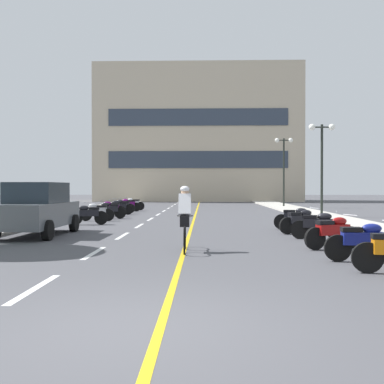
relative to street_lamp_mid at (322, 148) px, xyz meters
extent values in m
plane|color=#47474C|center=(-7.34, 0.83, -3.83)|extent=(140.00, 140.00, 0.00)
cube|color=#B7B2A8|center=(-14.54, 3.83, -3.77)|extent=(2.40, 72.00, 0.12)
cube|color=#B7B2A8|center=(-0.14, 3.83, -3.77)|extent=(2.40, 72.00, 0.12)
cube|color=silver|center=(-9.34, -18.17, -3.82)|extent=(0.14, 2.20, 0.01)
cube|color=silver|center=(-9.34, -14.17, -3.82)|extent=(0.14, 2.20, 0.01)
cube|color=silver|center=(-9.34, -10.17, -3.82)|extent=(0.14, 2.20, 0.01)
cube|color=silver|center=(-9.34, -6.17, -3.82)|extent=(0.14, 2.20, 0.01)
cube|color=silver|center=(-9.34, -2.17, -3.82)|extent=(0.14, 2.20, 0.01)
cube|color=silver|center=(-9.34, 1.83, -3.82)|extent=(0.14, 2.20, 0.01)
cube|color=silver|center=(-9.34, 5.83, -3.82)|extent=(0.14, 2.20, 0.01)
cube|color=silver|center=(-9.34, 9.83, -3.82)|extent=(0.14, 2.20, 0.01)
cube|color=silver|center=(-9.34, 13.83, -3.82)|extent=(0.14, 2.20, 0.01)
cube|color=silver|center=(-9.34, 17.83, -3.82)|extent=(0.14, 2.20, 0.01)
cube|color=silver|center=(-9.34, 21.83, -3.82)|extent=(0.14, 2.20, 0.01)
cube|color=silver|center=(-9.34, 25.83, -3.82)|extent=(0.14, 2.20, 0.01)
cube|color=gold|center=(-7.09, 3.83, -3.82)|extent=(0.12, 66.00, 0.01)
cube|color=#BCAD93|center=(-7.25, 28.98, 4.00)|extent=(23.65, 8.29, 15.65)
cube|color=#2D3847|center=(-7.25, 24.78, 0.87)|extent=(19.87, 0.10, 1.88)
cube|color=#2D3847|center=(-7.25, 24.78, 5.57)|extent=(19.87, 0.10, 1.88)
cylinder|color=black|center=(0.00, 0.00, -1.19)|extent=(0.14, 0.14, 5.03)
cylinder|color=black|center=(0.00, 0.00, 1.17)|extent=(1.10, 0.08, 0.08)
sphere|color=white|center=(-0.55, 0.00, 1.17)|extent=(0.36, 0.36, 0.36)
sphere|color=white|center=(0.55, 0.00, 1.17)|extent=(0.36, 0.36, 0.36)
cylinder|color=black|center=(-0.11, 11.46, -0.97)|extent=(0.14, 0.14, 5.48)
cylinder|color=black|center=(-0.11, 11.46, 1.62)|extent=(1.10, 0.08, 0.08)
sphere|color=white|center=(-0.66, 11.46, 1.62)|extent=(0.36, 0.36, 0.36)
sphere|color=white|center=(0.44, 11.46, 1.62)|extent=(0.36, 0.36, 0.36)
cylinder|color=black|center=(-13.11, -8.72, -3.51)|extent=(0.22, 0.64, 0.64)
cylinder|color=black|center=(-11.41, -8.74, -3.51)|extent=(0.22, 0.64, 0.64)
cylinder|color=black|center=(-11.43, -11.54, -3.51)|extent=(0.22, 0.64, 0.64)
cube|color=#4C5156|center=(-12.27, -10.13, -3.11)|extent=(1.73, 4.21, 0.80)
cube|color=#1E2833|center=(-12.27, -10.13, -2.36)|extent=(1.58, 2.21, 0.70)
cylinder|color=black|center=(-3.42, -16.69, -3.53)|extent=(0.61, 0.17, 0.60)
cube|color=black|center=(-3.12, -16.73, -3.11)|extent=(0.46, 0.29, 0.10)
cylinder|color=black|center=(-3.59, -15.33, -3.53)|extent=(0.60, 0.10, 0.60)
cube|color=navy|center=(-3.04, -15.33, -3.31)|extent=(0.90, 0.28, 0.28)
ellipsoid|color=navy|center=(-2.84, -15.33, -3.09)|extent=(0.44, 0.24, 0.22)
cube|color=black|center=(-3.29, -15.33, -3.11)|extent=(0.44, 0.24, 0.10)
cylinder|color=black|center=(-2.60, -13.09, -3.53)|extent=(0.60, 0.29, 0.60)
cylinder|color=black|center=(-3.64, -13.46, -3.53)|extent=(0.60, 0.29, 0.60)
cube|color=maroon|center=(-3.12, -13.28, -3.31)|extent=(0.94, 0.56, 0.28)
ellipsoid|color=maroon|center=(-2.93, -13.21, -3.09)|extent=(0.49, 0.37, 0.22)
cube|color=black|center=(-3.35, -13.36, -3.11)|extent=(0.49, 0.37, 0.10)
cylinder|color=silver|center=(-2.60, -13.09, -2.93)|extent=(0.23, 0.58, 0.03)
cylinder|color=black|center=(-2.45, -11.27, -3.53)|extent=(0.60, 0.27, 0.60)
cylinder|color=black|center=(-3.50, -10.95, -3.53)|extent=(0.60, 0.27, 0.60)
cube|color=black|center=(-2.97, -11.11, -3.31)|extent=(0.94, 0.53, 0.28)
ellipsoid|color=black|center=(-2.78, -11.17, -3.09)|extent=(0.49, 0.36, 0.22)
cube|color=black|center=(-3.21, -11.04, -3.11)|extent=(0.49, 0.36, 0.10)
cylinder|color=silver|center=(-2.45, -11.27, -2.93)|extent=(0.20, 0.58, 0.03)
cylinder|color=black|center=(-2.60, -9.11, -3.53)|extent=(0.60, 0.29, 0.60)
cylinder|color=black|center=(-3.64, -9.47, -3.53)|extent=(0.60, 0.29, 0.60)
cube|color=black|center=(-3.12, -9.29, -3.31)|extent=(0.94, 0.56, 0.28)
ellipsoid|color=black|center=(-2.93, -9.22, -3.09)|extent=(0.49, 0.37, 0.22)
cube|color=black|center=(-3.36, -9.37, -3.11)|extent=(0.49, 0.37, 0.10)
cylinder|color=silver|center=(-2.60, -9.11, -2.93)|extent=(0.22, 0.58, 0.03)
cylinder|color=black|center=(-2.47, -7.98, -3.53)|extent=(0.61, 0.25, 0.60)
cylinder|color=black|center=(-3.54, -7.70, -3.53)|extent=(0.61, 0.25, 0.60)
cube|color=black|center=(-3.00, -7.84, -3.31)|extent=(0.94, 0.50, 0.28)
ellipsoid|color=black|center=(-2.81, -7.89, -3.09)|extent=(0.49, 0.34, 0.22)
cube|color=black|center=(-3.25, -7.78, -3.11)|extent=(0.49, 0.34, 0.10)
cylinder|color=silver|center=(-2.47, -7.98, -2.93)|extent=(0.18, 0.59, 0.03)
cylinder|color=black|center=(-12.20, -5.74, -3.53)|extent=(0.61, 0.19, 0.60)
cylinder|color=black|center=(-11.12, -5.57, -3.53)|extent=(0.61, 0.19, 0.60)
cube|color=black|center=(-11.66, -5.65, -3.31)|extent=(0.93, 0.42, 0.28)
ellipsoid|color=black|center=(-11.86, -5.68, -3.09)|extent=(0.47, 0.31, 0.22)
cube|color=black|center=(-11.41, -5.61, -3.11)|extent=(0.47, 0.31, 0.10)
cylinder|color=silver|center=(-12.20, -5.74, -2.93)|extent=(0.12, 0.60, 0.03)
cylinder|color=black|center=(-12.35, -3.46, -3.53)|extent=(0.60, 0.10, 0.60)
cylinder|color=black|center=(-11.25, -3.46, -3.53)|extent=(0.60, 0.10, 0.60)
cube|color=#B2B2B7|center=(-11.80, -3.46, -3.31)|extent=(0.90, 0.28, 0.28)
ellipsoid|color=#B2B2B7|center=(-12.00, -3.46, -3.09)|extent=(0.44, 0.24, 0.22)
cube|color=black|center=(-11.55, -3.46, -3.11)|extent=(0.44, 0.24, 0.10)
cylinder|color=silver|center=(-12.35, -3.46, -2.93)|extent=(0.03, 0.60, 0.03)
cylinder|color=black|center=(-12.05, -1.99, -3.53)|extent=(0.61, 0.20, 0.60)
cylinder|color=black|center=(-10.97, -1.81, -3.53)|extent=(0.61, 0.20, 0.60)
cube|color=black|center=(-11.51, -1.90, -3.31)|extent=(0.93, 0.42, 0.28)
ellipsoid|color=black|center=(-11.71, -1.94, -3.09)|extent=(0.47, 0.31, 0.22)
cube|color=black|center=(-11.26, -1.86, -3.11)|extent=(0.47, 0.31, 0.10)
cylinder|color=silver|center=(-12.05, -1.99, -2.93)|extent=(0.13, 0.60, 0.03)
cylinder|color=black|center=(-12.34, -0.22, -3.53)|extent=(0.60, 0.13, 0.60)
cylinder|color=black|center=(-11.24, -0.17, -3.53)|extent=(0.60, 0.13, 0.60)
cube|color=#590C59|center=(-11.79, -0.20, -3.31)|extent=(0.91, 0.32, 0.28)
ellipsoid|color=#590C59|center=(-11.99, -0.21, -3.09)|extent=(0.45, 0.26, 0.22)
cube|color=black|center=(-11.54, -0.18, -3.11)|extent=(0.45, 0.26, 0.10)
cylinder|color=silver|center=(-12.34, -0.22, -2.93)|extent=(0.06, 0.60, 0.03)
cylinder|color=black|center=(-12.24, 1.61, -3.53)|extent=(0.61, 0.15, 0.60)
cylinder|color=black|center=(-11.14, 1.70, -3.53)|extent=(0.61, 0.15, 0.60)
cube|color=black|center=(-11.69, 1.65, -3.31)|extent=(0.92, 0.36, 0.28)
ellipsoid|color=black|center=(-11.89, 1.64, -3.09)|extent=(0.46, 0.28, 0.22)
cube|color=black|center=(-11.44, 1.68, -3.11)|extent=(0.46, 0.28, 0.10)
cylinder|color=silver|center=(-12.24, 1.61, -2.93)|extent=(0.08, 0.60, 0.03)
cylinder|color=black|center=(-12.33, 3.49, -3.53)|extent=(0.61, 0.22, 0.60)
cylinder|color=black|center=(-11.25, 3.27, -3.53)|extent=(0.61, 0.22, 0.60)
cube|color=black|center=(-11.79, 3.38, -3.31)|extent=(0.94, 0.45, 0.28)
ellipsoid|color=black|center=(-11.98, 3.42, -3.09)|extent=(0.48, 0.32, 0.22)
cube|color=black|center=(-11.54, 3.33, -3.11)|extent=(0.48, 0.32, 0.10)
cylinder|color=silver|center=(-12.33, 3.49, -2.93)|extent=(0.15, 0.59, 0.03)
cylinder|color=black|center=(-12.27, 5.35, -3.53)|extent=(0.60, 0.14, 0.60)
cylinder|color=black|center=(-11.18, 5.28, -3.53)|extent=(0.60, 0.14, 0.60)
cube|color=#590C59|center=(-11.72, 5.31, -3.31)|extent=(0.92, 0.33, 0.28)
ellipsoid|color=#590C59|center=(-11.92, 5.32, -3.09)|extent=(0.45, 0.27, 0.22)
cube|color=black|center=(-11.47, 5.30, -3.11)|extent=(0.45, 0.27, 0.10)
cylinder|color=silver|center=(-12.27, 5.35, -2.93)|extent=(0.07, 0.60, 0.03)
cylinder|color=black|center=(-12.22, 7.03, -3.53)|extent=(0.61, 0.19, 0.60)
cylinder|color=black|center=(-11.13, 6.87, -3.53)|extent=(0.61, 0.19, 0.60)
cube|color=#B2B2B7|center=(-11.67, 6.95, -3.31)|extent=(0.93, 0.41, 0.28)
ellipsoid|color=#B2B2B7|center=(-11.87, 6.98, -3.09)|extent=(0.47, 0.30, 0.22)
cube|color=black|center=(-11.43, 6.91, -3.11)|extent=(0.47, 0.30, 0.10)
cylinder|color=silver|center=(-12.22, 7.03, -2.93)|extent=(0.12, 0.60, 0.03)
torus|color=black|center=(-7.08, -13.25, -3.49)|extent=(0.06, 0.72, 0.72)
torus|color=black|center=(-7.05, -14.30, -3.49)|extent=(0.06, 0.72, 0.72)
cylinder|color=black|center=(-7.07, -13.80, -3.19)|extent=(0.06, 0.95, 0.04)
cube|color=black|center=(-7.06, -13.95, -2.97)|extent=(0.11, 0.20, 0.06)
cylinder|color=black|center=(-7.08, -13.35, -2.94)|extent=(0.42, 0.04, 0.03)
cube|color=black|center=(-7.06, -13.90, -3.04)|extent=(0.25, 0.37, 0.28)
cube|color=white|center=(-7.07, -13.75, -2.64)|extent=(0.33, 0.46, 0.61)
sphere|color=tan|center=(-7.07, -13.62, -2.29)|extent=(0.20, 0.20, 0.20)
ellipsoid|color=white|center=(-7.07, -13.62, -2.22)|extent=(0.24, 0.26, 0.16)
camera|label=1|loc=(-6.57, -25.52, -2.16)|focal=42.56mm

